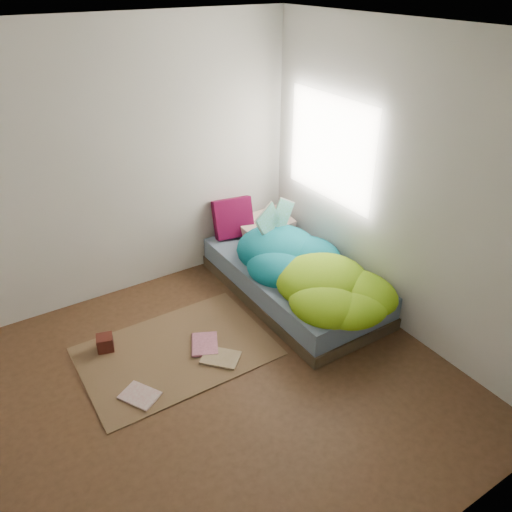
{
  "coord_description": "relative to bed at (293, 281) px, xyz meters",
  "views": [
    {
      "loc": [
        -1.36,
        -2.63,
        2.92
      ],
      "look_at": [
        0.8,
        0.75,
        0.57
      ],
      "focal_mm": 35.0,
      "sensor_mm": 36.0,
      "label": 1
    }
  ],
  "objects": [
    {
      "name": "rug",
      "position": [
        -1.37,
        -0.17,
        -0.16
      ],
      "size": [
        1.6,
        1.1,
        0.01
      ],
      "primitive_type": "cube",
      "color": "brown",
      "rests_on": "ground"
    },
    {
      "name": "floor_book_a",
      "position": [
        -1.93,
        -0.56,
        -0.15
      ],
      "size": [
        0.32,
        0.35,
        0.02
      ],
      "primitive_type": "imported",
      "rotation": [
        0.0,
        0.0,
        0.53
      ],
      "color": "beige",
      "rests_on": "rug"
    },
    {
      "name": "duvet",
      "position": [
        0.0,
        -0.22,
        0.34
      ],
      "size": [
        0.96,
        1.84,
        0.34
      ],
      "primitive_type": null,
      "color": "#075C71",
      "rests_on": "bed"
    },
    {
      "name": "pillow_floral",
      "position": [
        0.17,
        0.79,
        0.24
      ],
      "size": [
        0.65,
        0.44,
        0.14
      ],
      "primitive_type": "cube",
      "rotation": [
        0.0,
        0.0,
        0.09
      ],
      "color": "white",
      "rests_on": "bed"
    },
    {
      "name": "floor_book_b",
      "position": [
        -1.23,
        -0.19,
        -0.14
      ],
      "size": [
        0.34,
        0.37,
        0.03
      ],
      "primitive_type": "imported",
      "rotation": [
        0.0,
        0.0,
        -0.46
      ],
      "color": "pink",
      "rests_on": "rug"
    },
    {
      "name": "open_book",
      "position": [
        0.03,
        0.36,
        0.65
      ],
      "size": [
        0.47,
        0.21,
        0.28
      ],
      "primitive_type": null,
      "rotation": [
        0.0,
        0.0,
        0.25
      ],
      "color": "#2F852B",
      "rests_on": "duvet"
    },
    {
      "name": "pillow_magenta",
      "position": [
        -0.17,
        0.89,
        0.38
      ],
      "size": [
        0.44,
        0.2,
        0.42
      ],
      "primitive_type": "cube",
      "rotation": [
        0.0,
        0.0,
        -0.18
      ],
      "color": "#48042B",
      "rests_on": "bed"
    },
    {
      "name": "floor_book_c",
      "position": [
        -1.18,
        -0.54,
        -0.14
      ],
      "size": [
        0.38,
        0.38,
        0.02
      ],
      "primitive_type": "imported",
      "rotation": [
        0.0,
        0.0,
        0.74
      ],
      "color": "tan",
      "rests_on": "rug"
    },
    {
      "name": "bed",
      "position": [
        0.0,
        0.0,
        0.0
      ],
      "size": [
        1.0,
        2.0,
        0.34
      ],
      "color": "#362D1D",
      "rests_on": "ground"
    },
    {
      "name": "room_walls",
      "position": [
        -1.21,
        -0.71,
        1.46
      ],
      "size": [
        3.54,
        3.54,
        2.62
      ],
      "color": "silver",
      "rests_on": "ground"
    },
    {
      "name": "wooden_box",
      "position": [
        -1.88,
        0.19,
        -0.09
      ],
      "size": [
        0.17,
        0.17,
        0.14
      ],
      "primitive_type": "cube",
      "rotation": [
        0.0,
        0.0,
        -0.28
      ],
      "color": "#33140B",
      "rests_on": "rug"
    },
    {
      "name": "ground",
      "position": [
        -1.22,
        -0.72,
        -0.17
      ],
      "size": [
        3.5,
        3.5,
        0.0
      ],
      "primitive_type": "cube",
      "color": "#432C19",
      "rests_on": "ground"
    }
  ]
}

